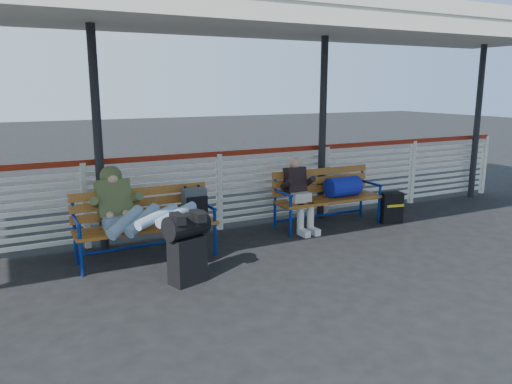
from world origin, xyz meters
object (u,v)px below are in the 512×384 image
bench_left (158,214)px  suitcase_side (391,207)px  traveler_man (140,214)px  luggage_stack (187,245)px  bench_right (334,190)px  companion_person (299,193)px

bench_left → suitcase_side: size_ratio=3.56×
traveler_man → suitcase_side: bearing=3.5°
suitcase_side → luggage_stack: bearing=-156.0°
luggage_stack → bench_right: size_ratio=0.46×
bench_left → suitcase_side: bench_left is taller
luggage_stack → suitcase_side: size_ratio=1.63×
bench_right → traveler_man: size_ratio=1.10×
luggage_stack → suitcase_side: (3.86, 0.94, -0.19)m
bench_right → companion_person: bearing=-179.0°
bench_left → companion_person: 2.30m
bench_left → bench_right: bearing=4.2°
bench_left → companion_person: companion_person is taller
bench_right → suitcase_side: 1.04m
traveler_man → suitcase_side: size_ratio=3.23×
bench_left → traveler_man: bearing=-131.9°
luggage_stack → bench_left: 1.05m
bench_right → traveler_man: bearing=-170.2°
luggage_stack → companion_person: size_ratio=0.72×
luggage_stack → bench_right: bench_right is taller
traveler_man → companion_person: traveler_man is taller
bench_right → companion_person: companion_person is taller
luggage_stack → traveler_man: (-0.35, 0.69, 0.26)m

